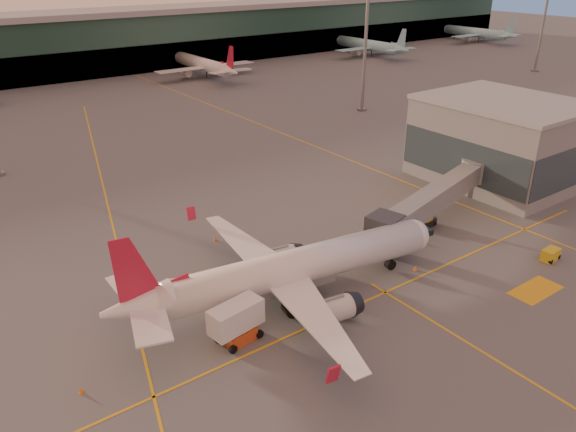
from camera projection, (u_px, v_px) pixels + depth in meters
ground at (385, 333)px, 51.87m from camera, size 600.00×600.00×0.00m
taxi_markings at (127, 199)px, 80.48m from camera, size 100.12×173.00×0.01m
terminal at (12, 49)px, 151.89m from camera, size 400.00×20.00×17.60m
gate_building at (501, 141)px, 84.83m from camera, size 18.40×22.40×12.60m
mast_east_near at (366, 42)px, 120.47m from camera, size 2.40×2.40×25.60m
mast_east_far at (544, 20)px, 163.64m from camera, size 2.40×2.40×25.60m
distant_aircraft_row at (86, 92)px, 143.99m from camera, size 350.00×34.00×13.00m
main_airplane at (288, 271)px, 55.38m from camera, size 35.52×32.17×10.74m
jet_bridge at (441, 195)px, 72.31m from camera, size 28.50×10.03×5.48m
catering_truck at (237, 321)px, 49.92m from camera, size 5.29×2.89×3.90m
gpu_cart at (551, 255)px, 64.22m from camera, size 2.38×1.53×1.34m
pushback_tug at (426, 222)px, 72.20m from camera, size 3.09×1.92×1.51m
cone_nose at (425, 242)px, 67.87m from camera, size 0.40×0.40×0.51m
cone_tail at (81, 391)px, 44.70m from camera, size 0.41×0.41×0.52m
cone_wing_left at (215, 239)px, 68.67m from camera, size 0.42×0.42×0.53m
cone_fwd at (416, 268)px, 62.21m from camera, size 0.46×0.46×0.59m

